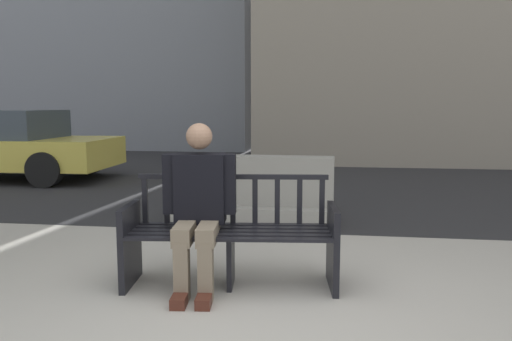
% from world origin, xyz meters
% --- Properties ---
extents(street_asphalt, '(120.00, 12.00, 0.01)m').
position_xyz_m(street_asphalt, '(0.00, 8.70, 0.00)').
color(street_asphalt, '#28282B').
rests_on(street_asphalt, ground).
extents(street_bench, '(1.73, 0.69, 0.88)m').
position_xyz_m(street_bench, '(-0.34, 0.98, 0.40)').
color(street_bench, black).
rests_on(street_bench, ground).
extents(seated_person, '(0.59, 0.75, 1.31)m').
position_xyz_m(seated_person, '(-0.59, 0.90, 0.69)').
color(seated_person, black).
rests_on(seated_person, ground).
extents(jersey_barrier_centre, '(2.02, 0.74, 0.84)m').
position_xyz_m(jersey_barrier_centre, '(-0.48, 3.15, 0.34)').
color(jersey_barrier_centre, gray).
rests_on(jersey_barrier_centre, ground).
extents(car_taxi_near, '(4.33, 2.08, 1.36)m').
position_xyz_m(car_taxi_near, '(-5.94, 6.16, 0.70)').
color(car_taxi_near, '#DBC64C').
rests_on(car_taxi_near, ground).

